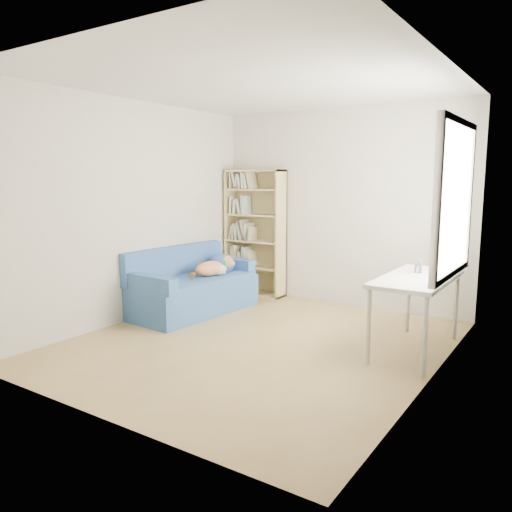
# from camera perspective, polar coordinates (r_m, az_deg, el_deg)

# --- Properties ---
(ground) EXTENTS (4.00, 4.00, 0.00)m
(ground) POSITION_cam_1_polar(r_m,az_deg,el_deg) (5.26, 0.18, -9.87)
(ground) COLOR olive
(ground) RESTS_ON ground
(room_shell) EXTENTS (3.54, 4.04, 2.62)m
(room_shell) POSITION_cam_1_polar(r_m,az_deg,el_deg) (4.96, 1.37, 8.25)
(room_shell) COLOR silver
(room_shell) RESTS_ON ground
(sofa) EXTENTS (0.90, 1.72, 0.83)m
(sofa) POSITION_cam_1_polar(r_m,az_deg,el_deg) (6.42, -7.16, -3.53)
(sofa) COLOR #254B87
(sofa) RESTS_ON ground
(bookshelf) EXTENTS (0.91, 0.28, 1.82)m
(bookshelf) POSITION_cam_1_polar(r_m,az_deg,el_deg) (7.26, -0.11, 2.09)
(bookshelf) COLOR tan
(bookshelf) RESTS_ON ground
(desk) EXTENTS (0.60, 1.31, 0.75)m
(desk) POSITION_cam_1_polar(r_m,az_deg,el_deg) (5.08, 17.95, -2.97)
(desk) COLOR silver
(desk) RESTS_ON ground
(pen_cup) EXTENTS (0.08, 0.08, 0.15)m
(pen_cup) POSITION_cam_1_polar(r_m,az_deg,el_deg) (5.26, 18.05, -1.24)
(pen_cup) COLOR white
(pen_cup) RESTS_ON desk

